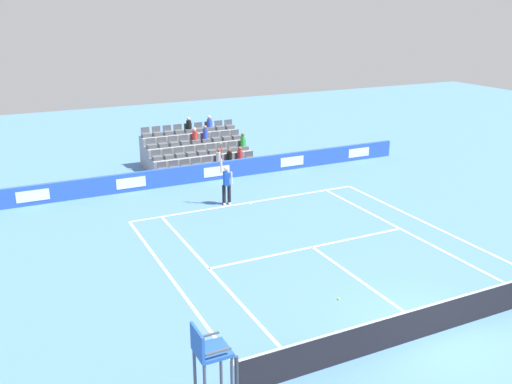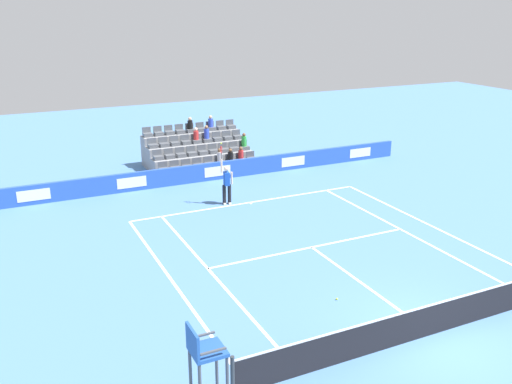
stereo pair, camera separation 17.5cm
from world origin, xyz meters
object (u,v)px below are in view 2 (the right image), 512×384
at_px(tennis_net, 435,318).
at_px(tennis_player, 227,183).
at_px(umpire_chair, 205,361).
at_px(loose_tennis_ball, 337,299).

xyz_separation_m(tennis_net, tennis_player, (1.00, -12.16, 0.50)).
height_order(tennis_net, umpire_chair, umpire_chair).
distance_m(tennis_net, umpire_chair, 6.86).
relative_size(tennis_net, umpire_chair, 5.12).
xyz_separation_m(tennis_net, loose_tennis_ball, (1.33, -2.70, -0.46)).
distance_m(tennis_player, loose_tennis_ball, 9.51).
xyz_separation_m(tennis_player, loose_tennis_ball, (0.33, 9.46, -0.96)).
bearing_deg(loose_tennis_ball, umpire_chair, 30.50).
bearing_deg(tennis_player, loose_tennis_ball, 88.02).
relative_size(tennis_net, tennis_player, 4.19).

